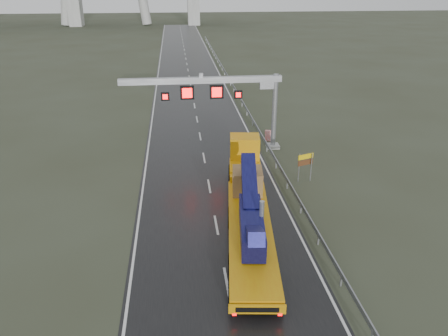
{
  "coord_description": "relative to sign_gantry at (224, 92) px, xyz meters",
  "views": [
    {
      "loc": [
        -2.29,
        -21.28,
        15.32
      ],
      "look_at": [
        0.77,
        6.25,
        3.2
      ],
      "focal_mm": 35.0,
      "sensor_mm": 36.0,
      "label": 1
    }
  ],
  "objects": [
    {
      "name": "ground",
      "position": [
        -2.1,
        -17.99,
        -5.61
      ],
      "size": [
        400.0,
        400.0,
        0.0
      ],
      "primitive_type": "plane",
      "color": "#343726",
      "rests_on": "ground"
    },
    {
      "name": "road",
      "position": [
        -2.1,
        22.01,
        -5.6
      ],
      "size": [
        11.0,
        200.0,
        0.02
      ],
      "primitive_type": "cube",
      "color": "black",
      "rests_on": "ground"
    },
    {
      "name": "exit_sign_pair",
      "position": [
        5.7,
        -7.89,
        -3.91
      ],
      "size": [
        1.36,
        0.54,
        2.44
      ],
      "rotation": [
        0.0,
        0.0,
        0.35
      ],
      "color": "gray",
      "rests_on": "ground"
    },
    {
      "name": "guardrail",
      "position": [
        4.0,
        12.01,
        -4.91
      ],
      "size": [
        0.2,
        140.0,
        1.4
      ],
      "primitive_type": null,
      "color": "gray",
      "rests_on": "ground"
    },
    {
      "name": "sign_gantry",
      "position": [
        0.0,
        0.0,
        0.0
      ],
      "size": [
        14.9,
        1.2,
        7.42
      ],
      "color": "#A0A09C",
      "rests_on": "ground"
    },
    {
      "name": "heavy_haul_truck",
      "position": [
        0.23,
        -12.68,
        -3.96
      ],
      "size": [
        4.68,
        18.28,
        4.26
      ],
      "rotation": [
        0.0,
        0.0,
        -0.12
      ],
      "color": "#D1980B",
      "rests_on": "ground"
    },
    {
      "name": "striped_barrier",
      "position": [
        4.74,
        2.01,
        -5.07
      ],
      "size": [
        0.71,
        0.51,
        1.08
      ],
      "primitive_type": "cube",
      "rotation": [
        0.0,
        0.0,
        -0.28
      ],
      "color": "red",
      "rests_on": "ground"
    }
  ]
}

